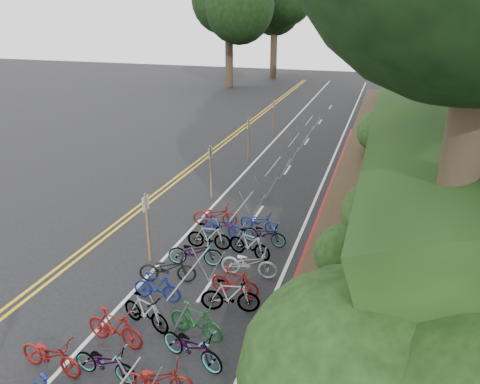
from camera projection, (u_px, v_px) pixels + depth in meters
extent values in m
plane|color=black|center=(37.00, 351.00, 11.92)|extent=(120.00, 120.00, 0.00)
cube|color=gold|center=(148.00, 199.00, 21.40)|extent=(0.12, 80.00, 0.01)
cube|color=gold|center=(153.00, 200.00, 21.31)|extent=(0.12, 80.00, 0.01)
cube|color=silver|center=(212.00, 207.00, 20.52)|extent=(0.12, 80.00, 0.01)
cube|color=silver|center=(307.00, 219.00, 19.34)|extent=(0.12, 80.00, 0.01)
cube|color=silver|center=(207.00, 288.00, 14.61)|extent=(0.10, 1.60, 0.01)
cube|color=silver|center=(258.00, 213.00, 19.93)|extent=(0.10, 1.60, 0.01)
cube|color=silver|center=(287.00, 170.00, 25.26)|extent=(0.10, 1.60, 0.01)
cube|color=silver|center=(307.00, 142.00, 30.58)|extent=(0.10, 1.60, 0.01)
cube|color=silver|center=(320.00, 122.00, 35.90)|extent=(0.10, 1.60, 0.01)
cube|color=silver|center=(330.00, 107.00, 41.23)|extent=(0.10, 1.60, 0.01)
cube|color=maroon|center=(326.00, 202.00, 20.96)|extent=(0.25, 28.00, 0.10)
cube|color=#382819|center=(358.00, 145.00, 29.63)|extent=(1.40, 44.00, 0.16)
ellipsoid|color=#284C19|center=(339.00, 300.00, 12.19)|extent=(2.00, 2.80, 1.60)
ellipsoid|color=#284C19|center=(379.00, 212.00, 16.22)|extent=(2.60, 3.64, 2.08)
ellipsoid|color=#284C19|center=(413.00, 155.00, 21.05)|extent=(2.20, 3.08, 1.76)
ellipsoid|color=#284C19|center=(383.00, 131.00, 26.92)|extent=(3.00, 4.20, 2.40)
ellipsoid|color=#284C19|center=(396.00, 109.00, 31.99)|extent=(2.40, 3.36, 1.92)
ellipsoid|color=#284C19|center=(416.00, 90.00, 34.93)|extent=(2.80, 3.92, 2.24)
ellipsoid|color=#284C19|center=(343.00, 251.00, 14.96)|extent=(1.80, 2.52, 1.44)
ellipsoid|color=#284C19|center=(428.00, 123.00, 24.15)|extent=(3.20, 4.48, 2.56)
ellipsoid|color=black|center=(365.00, 367.00, 9.69)|extent=(5.28, 6.16, 3.52)
cylinder|color=#2D2319|center=(457.00, 186.00, 10.28)|extent=(0.85, 0.85, 6.63)
cylinder|color=#2D2319|center=(468.00, 37.00, 30.95)|extent=(0.88, 0.88, 7.13)
cylinder|color=#2D2319|center=(229.00, 56.00, 50.49)|extent=(0.85, 0.85, 6.63)
cylinder|color=#2D2319|center=(274.00, 53.00, 56.85)|extent=(0.83, 0.83, 6.12)
ellipsoid|color=black|center=(275.00, 5.00, 54.86)|extent=(7.93, 7.93, 7.53)
cylinder|color=#93979F|center=(129.00, 379.00, 10.24)|extent=(0.58, 0.04, 1.13)
cylinder|color=#93979F|center=(190.00, 272.00, 13.33)|extent=(0.05, 3.00, 0.05)
cylinder|color=#93979F|center=(160.00, 315.00, 12.37)|extent=(0.58, 0.04, 1.13)
cylinder|color=#93979F|center=(180.00, 319.00, 12.22)|extent=(0.58, 0.04, 1.13)
cylinder|color=#93979F|center=(200.00, 264.00, 14.86)|extent=(0.58, 0.04, 1.13)
cylinder|color=#93979F|center=(216.00, 266.00, 14.70)|extent=(0.58, 0.04, 1.13)
cylinder|color=#93979F|center=(242.00, 206.00, 17.76)|extent=(0.05, 3.00, 0.05)
cylinder|color=#93979F|center=(223.00, 234.00, 16.81)|extent=(0.58, 0.04, 1.13)
cylinder|color=#93979F|center=(238.00, 236.00, 16.65)|extent=(0.58, 0.04, 1.13)
cylinder|color=#93979F|center=(245.00, 205.00, 19.30)|extent=(0.58, 0.04, 1.13)
cylinder|color=#93979F|center=(259.00, 207.00, 19.14)|extent=(0.58, 0.04, 1.13)
cylinder|color=#93979F|center=(273.00, 166.00, 22.20)|extent=(0.05, 3.00, 0.05)
cylinder|color=#93979F|center=(259.00, 187.00, 21.25)|extent=(0.58, 0.04, 1.13)
cylinder|color=#93979F|center=(271.00, 188.00, 21.09)|extent=(0.58, 0.04, 1.13)
cylinder|color=#93979F|center=(274.00, 168.00, 23.73)|extent=(0.58, 0.04, 1.13)
cylinder|color=#93979F|center=(285.00, 169.00, 23.58)|extent=(0.58, 0.04, 1.13)
cylinder|color=#93979F|center=(294.00, 140.00, 26.64)|extent=(0.05, 3.00, 0.05)
cylinder|color=#93979F|center=(283.00, 156.00, 25.68)|extent=(0.58, 0.04, 1.13)
cylinder|color=#93979F|center=(293.00, 157.00, 25.53)|extent=(0.58, 0.04, 1.13)
cylinder|color=#93979F|center=(293.00, 143.00, 28.17)|extent=(0.58, 0.04, 1.13)
cylinder|color=#93979F|center=(303.00, 144.00, 28.01)|extent=(0.58, 0.04, 1.13)
cylinder|color=#93979F|center=(309.00, 121.00, 31.08)|extent=(0.05, 3.00, 0.05)
cylinder|color=#93979F|center=(300.00, 134.00, 30.12)|extent=(0.58, 0.04, 1.13)
cylinder|color=#93979F|center=(309.00, 135.00, 29.97)|extent=(0.58, 0.04, 1.13)
cylinder|color=#93979F|center=(308.00, 125.00, 32.61)|extent=(0.58, 0.04, 1.13)
cylinder|color=#93979F|center=(316.00, 125.00, 32.45)|extent=(0.58, 0.04, 1.13)
cylinder|color=brown|center=(148.00, 228.00, 15.73)|extent=(0.08, 0.08, 2.50)
cube|color=silver|center=(146.00, 203.00, 15.40)|extent=(0.02, 0.40, 0.50)
cylinder|color=brown|center=(211.00, 172.00, 21.06)|extent=(0.08, 0.08, 2.50)
cube|color=silver|center=(210.00, 153.00, 20.73)|extent=(0.02, 0.40, 0.50)
cylinder|color=brown|center=(249.00, 139.00, 26.38)|extent=(0.08, 0.08, 2.50)
cube|color=silver|center=(249.00, 124.00, 26.05)|extent=(0.02, 0.40, 0.50)
cylinder|color=brown|center=(274.00, 117.00, 31.71)|extent=(0.08, 0.08, 2.50)
cube|color=silver|center=(274.00, 104.00, 31.38)|extent=(0.02, 0.40, 0.50)
imported|color=maroon|center=(51.00, 355.00, 11.12)|extent=(0.78, 1.82, 0.93)
imported|color=slate|center=(105.00, 362.00, 10.93)|extent=(0.68, 1.70, 0.88)
imported|color=maroon|center=(158.00, 378.00, 10.46)|extent=(0.90, 1.71, 0.86)
imported|color=maroon|center=(115.00, 327.00, 12.00)|extent=(0.70, 1.77, 1.04)
imported|color=slate|center=(192.00, 346.00, 11.37)|extent=(1.17, 1.96, 0.97)
imported|color=slate|center=(146.00, 311.00, 12.65)|extent=(0.95, 1.73, 1.00)
imported|color=#144C1E|center=(196.00, 321.00, 12.28)|extent=(0.78, 1.71, 0.99)
imported|color=navy|center=(157.00, 286.00, 13.85)|extent=(0.45, 1.54, 0.93)
imported|color=slate|center=(230.00, 296.00, 13.31)|extent=(0.81, 1.78, 1.03)
imported|color=black|center=(168.00, 268.00, 14.78)|extent=(1.10, 1.93, 0.96)
imported|color=maroon|center=(235.00, 282.00, 14.09)|extent=(0.57, 1.58, 0.93)
imported|color=slate|center=(195.00, 252.00, 15.75)|extent=(0.99, 1.95, 0.98)
imported|color=#9E9EA3|center=(249.00, 263.00, 15.09)|extent=(0.76, 1.90, 0.98)
imported|color=slate|center=(209.00, 236.00, 16.83)|extent=(0.56, 1.66, 0.98)
imported|color=slate|center=(249.00, 244.00, 16.24)|extent=(0.97, 1.76, 1.02)
imported|color=navy|center=(222.00, 225.00, 17.72)|extent=(0.98, 1.93, 0.97)
imported|color=slate|center=(265.00, 234.00, 17.16)|extent=(0.80, 1.73, 0.88)
imported|color=maroon|center=(215.00, 215.00, 18.63)|extent=(0.86, 1.86, 0.94)
imported|color=navy|center=(259.00, 222.00, 18.15)|extent=(0.85, 1.68, 0.84)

